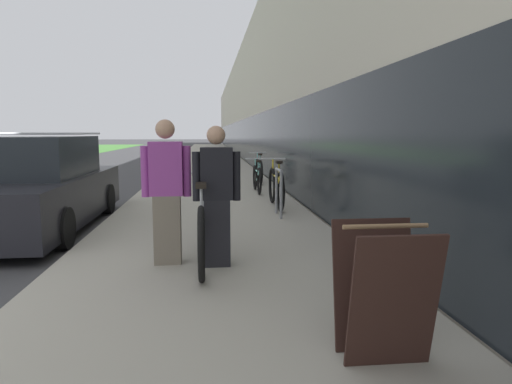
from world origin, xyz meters
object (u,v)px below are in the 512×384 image
tandem_bicycle (202,224)px  cruiser_bike_middle (257,178)px  bike_rack_hoop (279,187)px  parked_sedan_curbside (38,188)px  person_rider (217,196)px  person_bystander (167,192)px  cruiser_bike_farthest (259,170)px  cruiser_bike_nearest (276,187)px  sandwich_board_sign (383,291)px

tandem_bicycle → cruiser_bike_middle: 6.07m
bike_rack_hoop → parked_sedan_curbside: (-4.09, -0.02, 0.04)m
parked_sedan_curbside → person_rider: bearing=-44.9°
person_bystander → cruiser_bike_farthest: 8.41m
person_bystander → cruiser_bike_farthest: person_bystander is taller
bike_rack_hoop → cruiser_bike_nearest: (0.10, 0.95, -0.11)m
tandem_bicycle → parked_sedan_curbside: 3.82m
bike_rack_hoop → parked_sedan_curbside: size_ratio=0.18×
cruiser_bike_farthest → sandwich_board_sign: 10.56m
cruiser_bike_farthest → cruiser_bike_nearest: bearing=-91.9°
tandem_bicycle → parked_sedan_curbside: (-2.78, 2.63, 0.15)m
parked_sedan_curbside → tandem_bicycle: bearing=-43.4°
cruiser_bike_nearest → sandwich_board_sign: cruiser_bike_nearest is taller
bike_rack_hoop → cruiser_bike_farthest: size_ratio=0.51×
tandem_bicycle → cruiser_bike_middle: (1.28, 5.93, -0.05)m
bike_rack_hoop → parked_sedan_curbside: parked_sedan_curbside is taller
person_bystander → person_rider: bearing=-14.9°
cruiser_bike_nearest → parked_sedan_curbside: (-4.19, -0.97, 0.15)m
person_rider → parked_sedan_curbside: person_rider is taller
person_rider → cruiser_bike_middle: (1.11, 6.24, -0.43)m
person_bystander → sandwich_board_sign: (1.59, -2.38, -0.36)m
sandwich_board_sign → cruiser_bike_middle: bearing=89.5°
bike_rack_hoop → cruiser_bike_middle: 3.29m
bike_rack_hoop → person_rider: bearing=-111.3°
person_bystander → parked_sedan_curbside: (-2.39, 2.78, -0.26)m
cruiser_bike_farthest → bike_rack_hoop: bearing=-92.6°
cruiser_bike_middle → cruiser_bike_farthest: 2.10m
person_bystander → cruiser_bike_middle: bearing=74.7°
cruiser_bike_farthest → sandwich_board_sign: bearing=-91.9°
tandem_bicycle → parked_sedan_curbside: parked_sedan_curbside is taller
cruiser_bike_farthest → sandwich_board_sign: (-0.36, -10.55, 0.07)m
person_bystander → cruiser_bike_farthest: bearing=76.6°
cruiser_bike_middle → sandwich_board_sign: 8.47m
person_bystander → cruiser_bike_nearest: person_bystander is taller
cruiser_bike_middle → parked_sedan_curbside: (-4.06, -3.30, 0.20)m
tandem_bicycle → person_rider: bearing=-61.5°
person_bystander → cruiser_bike_middle: size_ratio=0.98×
tandem_bicycle → sandwich_board_sign: 2.81m
person_bystander → cruiser_bike_nearest: size_ratio=0.87×
tandem_bicycle → person_bystander: size_ratio=1.54×
parked_sedan_curbside → person_bystander: bearing=-49.4°
person_bystander → bike_rack_hoop: person_bystander is taller
bike_rack_hoop → sandwich_board_sign: size_ratio=0.94×
tandem_bicycle → bike_rack_hoop: bearing=63.5°
bike_rack_hoop → cruiser_bike_middle: bike_rack_hoop is taller
person_rider → cruiser_bike_nearest: bearing=72.3°
tandem_bicycle → bike_rack_hoop: tandem_bicycle is taller
tandem_bicycle → person_bystander: bearing=-158.2°
tandem_bicycle → cruiser_bike_nearest: bearing=68.6°
tandem_bicycle → sandwich_board_sign: (1.20, -2.54, 0.04)m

